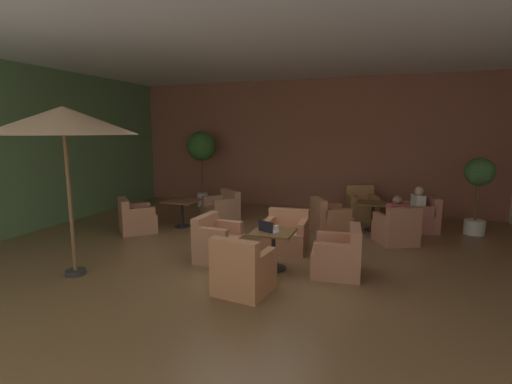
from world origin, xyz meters
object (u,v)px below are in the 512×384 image
(potted_tree_left_corner, at_px, (479,183))
(patron_by_window, at_px, (418,202))
(cafe_table_front_right, at_px, (182,206))
(patio_umbrella_tall_red, at_px, (63,121))
(armchair_mid_center_east, at_px, (419,218))
(armchair_front_right_east, at_px, (136,219))
(armchair_front_right_north, at_px, (222,210))
(armchair_front_left_north, at_px, (243,272))
(armchair_mid_center_north, at_px, (396,229))
(armchair_mid_center_west, at_px, (329,219))
(potted_tree_mid_left, at_px, (202,149))
(cafe_table_mid_center, at_px, (373,210))
(patron_blue_shirt, at_px, (396,212))
(armchair_front_left_west, at_px, (217,244))
(armchair_mid_center_south, at_px, (361,207))
(armchair_front_left_east, at_px, (338,257))
(armchair_front_left_south, at_px, (286,235))
(open_laptop, at_px, (268,229))
(cafe_table_front_left, at_px, (273,241))
(iced_drink_cup, at_px, (276,229))

(potted_tree_left_corner, height_order, patron_by_window, potted_tree_left_corner)
(cafe_table_front_right, height_order, patio_umbrella_tall_red, patio_umbrella_tall_red)
(armchair_mid_center_east, bearing_deg, armchair_front_right_east, -159.35)
(armchair_front_right_north, height_order, armchair_front_right_east, armchair_front_right_east)
(armchair_front_left_north, height_order, armchair_mid_center_north, armchair_front_left_north)
(armchair_mid_center_west, relative_size, potted_tree_left_corner, 0.61)
(patio_umbrella_tall_red, bearing_deg, potted_tree_mid_left, 96.55)
(cafe_table_mid_center, xyz_separation_m, patron_blue_shirt, (0.50, -0.91, 0.18))
(armchair_front_left_west, distance_m, armchair_mid_center_north, 3.78)
(armchair_front_right_north, relative_size, armchair_mid_center_east, 1.11)
(armchair_front_left_north, bearing_deg, armchair_front_right_north, 118.79)
(armchair_mid_center_south, bearing_deg, potted_tree_mid_left, 178.34)
(armchair_front_left_east, bearing_deg, armchair_front_left_south, 140.08)
(armchair_mid_center_east, bearing_deg, open_laptop, -125.67)
(cafe_table_front_left, relative_size, armchair_mid_center_west, 0.65)
(armchair_front_left_east, distance_m, armchair_front_left_west, 2.16)
(armchair_front_right_east, height_order, patron_blue_shirt, patron_blue_shirt)
(cafe_table_front_right, distance_m, patio_umbrella_tall_red, 3.85)
(armchair_front_right_east, bearing_deg, armchair_mid_center_south, 32.19)
(armchair_front_left_north, relative_size, patio_umbrella_tall_red, 0.32)
(potted_tree_mid_left, bearing_deg, armchair_front_right_north, -48.29)
(armchair_front_left_south, height_order, patron_blue_shirt, patron_blue_shirt)
(armchair_front_left_north, bearing_deg, patron_blue_shirt, 57.89)
(armchair_mid_center_south, xyz_separation_m, patio_umbrella_tall_red, (-4.13, -5.58, 2.15))
(armchair_front_left_west, distance_m, armchair_front_right_east, 2.86)
(armchair_front_right_north, relative_size, armchair_mid_center_south, 1.16)
(armchair_front_left_east, xyz_separation_m, armchair_mid_center_east, (1.44, 3.39, 0.01))
(cafe_table_mid_center, relative_size, armchair_mid_center_east, 0.68)
(cafe_table_front_left, distance_m, armchair_front_left_north, 1.10)
(cafe_table_front_left, xyz_separation_m, patron_blue_shirt, (1.98, 2.29, 0.19))
(cafe_table_front_right, height_order, armchair_mid_center_south, armchair_mid_center_south)
(cafe_table_front_right, bearing_deg, armchair_front_left_south, -16.95)
(armchair_mid_center_west, xyz_separation_m, patron_by_window, (1.94, 0.83, 0.40))
(armchair_front_left_west, relative_size, cafe_table_front_right, 1.08)
(cafe_table_mid_center, relative_size, armchair_mid_center_north, 0.66)
(armchair_front_left_south, height_order, cafe_table_mid_center, armchair_front_left_south)
(potted_tree_left_corner, height_order, patron_blue_shirt, potted_tree_left_corner)
(armchair_front_left_west, xyz_separation_m, cafe_table_mid_center, (2.56, 3.15, 0.18))
(armchair_mid_center_east, distance_m, patron_blue_shirt, 1.39)
(armchair_mid_center_north, relative_size, potted_tree_mid_left, 0.43)
(armchair_front_left_west, bearing_deg, armchair_mid_center_east, 44.00)
(armchair_front_right_east, bearing_deg, open_laptop, -19.14)
(cafe_table_front_right, bearing_deg, patio_umbrella_tall_red, -90.76)
(iced_drink_cup, bearing_deg, armchair_front_right_east, 162.41)
(armchair_front_right_east, height_order, open_laptop, open_laptop)
(armchair_front_right_east, xyz_separation_m, patron_blue_shirt, (5.68, 1.12, 0.36))
(armchair_mid_center_east, distance_m, armchair_mid_center_south, 1.54)
(armchair_mid_center_north, bearing_deg, armchair_front_left_north, -122.65)
(cafe_table_front_right, relative_size, potted_tree_mid_left, 0.33)
(cafe_table_front_left, height_order, armchair_mid_center_west, armchair_mid_center_west)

